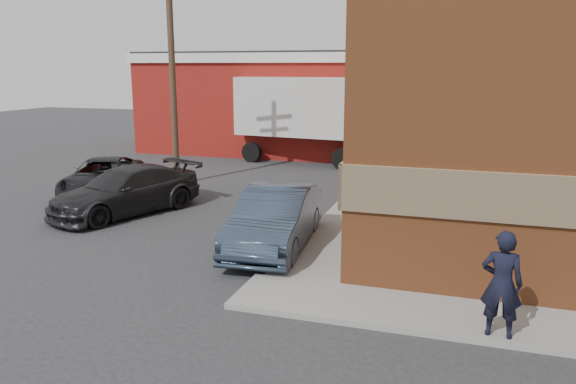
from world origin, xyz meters
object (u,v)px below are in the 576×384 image
Objects in this scene: suv_b at (126,191)px; box_truck at (320,114)px; utility_pole at (172,68)px; man at (502,284)px; warehouse at (291,102)px; sedan at (275,219)px; suv_a at (103,177)px.

suv_b is 12.35m from box_truck.
man is at bearing -40.83° from utility_pole.
warehouse is 8.37× the size of man.
sedan is (6.70, -6.75, -3.93)m from utility_pole.
utility_pole is 1.01× the size of box_truck.
utility_pole is 1.70× the size of suv_b.
suv_a is (-8.29, 3.99, -0.12)m from sedan.
box_truck is at bearing -55.36° from warehouse.
sedan is 0.94× the size of suv_b.
sedan is (-5.51, 3.80, -0.27)m from man.
utility_pole reaches higher than suv_a.
warehouse is at bearing -60.53° from man.
sedan reaches higher than suv_b.
utility_pole is 6.27m from suv_b.
box_truck is (5.92, 9.66, 1.77)m from suv_a.
box_truck reaches higher than man.
sedan is 0.56× the size of box_truck.
suv_a is 11.47m from box_truck.
sedan is 9.20m from suv_a.
suv_b is (-11.46, 5.76, -0.32)m from man.
man is 0.39× the size of suv_a.
utility_pole is at bearing -115.52° from box_truck.
man is 0.37× the size of suv_b.
utility_pole is 10.29m from sedan.
box_truck is (-2.37, 13.66, 1.65)m from sedan.
man is at bearing -59.11° from box_truck.
utility_pole is at bearing -37.78° from man.
suv_a is (-3.09, -13.76, -2.11)m from warehouse.
sedan is 6.27m from suv_b.
sedan is at bearing -45.23° from utility_pole.
utility_pole reaches higher than warehouse.
man is 19.20m from box_truck.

